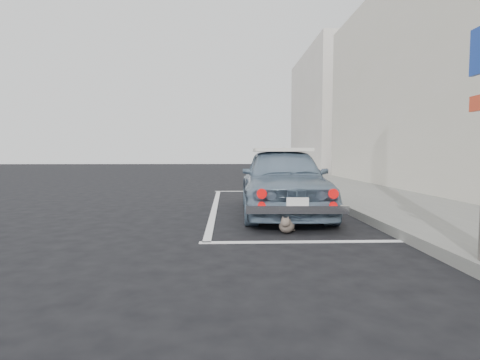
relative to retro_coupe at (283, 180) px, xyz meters
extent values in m
plane|color=black|center=(-0.50, -1.95, -0.69)|extent=(80.00, 80.00, 0.00)
cube|color=slate|center=(2.70, 0.05, -0.62)|extent=(2.80, 40.00, 0.15)
cube|color=black|center=(4.16, 2.05, 0.71)|extent=(0.10, 16.00, 2.40)
cube|color=#1437A5|center=(4.16, 0.85, 3.91)|extent=(0.10, 2.00, 1.60)
cube|color=orange|center=(4.16, 3.25, 3.91)|extent=(0.10, 2.00, 1.60)
cube|color=white|center=(4.16, 5.65, 3.91)|extent=(0.10, 2.00, 1.60)
cube|color=#1437A5|center=(4.16, 8.05, 3.91)|extent=(0.10, 2.00, 1.60)
cube|color=beige|center=(5.85, 18.05, 3.31)|extent=(3.50, 10.00, 8.00)
cube|color=silver|center=(0.00, -2.45, -0.69)|extent=(3.00, 0.12, 0.01)
cube|color=silver|center=(0.00, 4.55, -0.69)|extent=(3.00, 0.12, 0.01)
cube|color=silver|center=(-1.40, 1.05, -0.69)|extent=(0.12, 7.00, 0.01)
imported|color=slate|center=(0.00, 0.00, -0.01)|extent=(1.76, 4.07, 1.37)
cube|color=white|center=(0.01, 0.40, 0.61)|extent=(1.18, 1.56, 0.07)
cube|color=silver|center=(-0.07, -1.95, -0.31)|extent=(1.54, 0.17, 0.12)
cube|color=white|center=(-0.07, -2.00, -0.21)|extent=(0.33, 0.03, 0.17)
cylinder|color=red|center=(-0.60, -1.97, -0.07)|extent=(0.15, 0.05, 0.15)
cylinder|color=red|center=(0.46, -2.00, -0.07)|extent=(0.15, 0.05, 0.15)
cylinder|color=red|center=(-0.60, -1.97, -0.25)|extent=(0.12, 0.04, 0.12)
cylinder|color=red|center=(0.46, -2.00, -0.25)|extent=(0.12, 0.04, 0.12)
ellipsoid|color=#665B4E|center=(-0.20, -1.84, -0.57)|extent=(0.33, 0.42, 0.22)
sphere|color=#665B4E|center=(-0.25, -2.00, -0.49)|extent=(0.14, 0.14, 0.14)
cone|color=#665B4E|center=(-0.29, -1.99, -0.42)|extent=(0.05, 0.05, 0.06)
cone|color=#665B4E|center=(-0.21, -2.01, -0.42)|extent=(0.05, 0.05, 0.06)
cylinder|color=#665B4E|center=(-0.10, -1.68, -0.65)|extent=(0.06, 0.24, 0.03)
camera|label=1|loc=(-1.11, -7.47, 0.52)|focal=28.00mm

